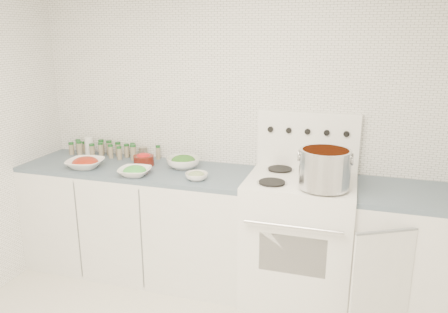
% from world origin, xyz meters
% --- Properties ---
extents(room_walls, '(3.54, 3.04, 2.52)m').
position_xyz_m(room_walls, '(0.00, 0.00, 1.56)').
color(room_walls, white).
rests_on(room_walls, ground).
extents(counter_left, '(1.85, 0.62, 0.90)m').
position_xyz_m(counter_left, '(-0.82, 1.19, 0.45)').
color(counter_left, white).
rests_on(counter_left, ground).
extents(stove, '(0.76, 0.70, 1.36)m').
position_xyz_m(stove, '(0.48, 1.19, 0.50)').
color(stove, white).
rests_on(stove, ground).
extents(counter_right, '(0.89, 0.82, 0.90)m').
position_xyz_m(counter_right, '(1.30, 1.19, 0.45)').
color(counter_right, white).
rests_on(counter_right, ground).
extents(stock_pot, '(0.35, 0.33, 0.25)m').
position_xyz_m(stock_pot, '(0.65, 1.00, 1.08)').
color(stock_pot, silver).
rests_on(stock_pot, stove).
extents(bowl_tomato, '(0.31, 0.31, 0.09)m').
position_xyz_m(bowl_tomato, '(-1.20, 1.05, 0.94)').
color(bowl_tomato, white).
rests_on(bowl_tomato, counter_left).
extents(bowl_snowpea, '(0.27, 0.27, 0.08)m').
position_xyz_m(bowl_snowpea, '(-0.73, 0.99, 0.93)').
color(bowl_snowpea, white).
rests_on(bowl_snowpea, counter_left).
extents(bowl_broccoli, '(0.32, 0.32, 0.11)m').
position_xyz_m(bowl_broccoli, '(-0.46, 1.28, 0.95)').
color(bowl_broccoli, white).
rests_on(bowl_broccoli, counter_left).
extents(bowl_zucchini, '(0.17, 0.17, 0.07)m').
position_xyz_m(bowl_zucchini, '(-0.26, 1.03, 0.93)').
color(bowl_zucchini, white).
rests_on(bowl_zucchini, counter_left).
extents(bowl_pepper, '(0.16, 0.16, 0.10)m').
position_xyz_m(bowl_pepper, '(-0.79, 1.25, 0.95)').
color(bowl_pepper, '#50150D').
rests_on(bowl_pepper, counter_left).
extents(salt_canister, '(0.09, 0.09, 0.15)m').
position_xyz_m(salt_canister, '(-1.40, 1.42, 0.97)').
color(salt_canister, white).
rests_on(salt_canister, counter_left).
extents(tin_can, '(0.07, 0.07, 0.09)m').
position_xyz_m(tin_can, '(-0.90, 1.45, 0.95)').
color(tin_can, gray).
rests_on(tin_can, counter_left).
extents(spice_cluster, '(0.84, 0.15, 0.13)m').
position_xyz_m(spice_cluster, '(-1.21, 1.40, 0.96)').
color(spice_cluster, gray).
rests_on(spice_cluster, counter_left).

